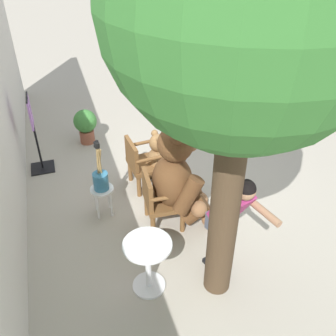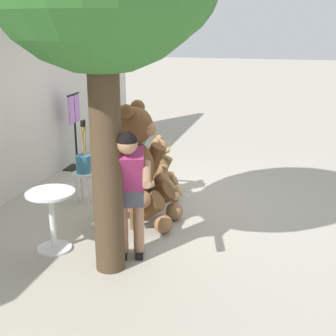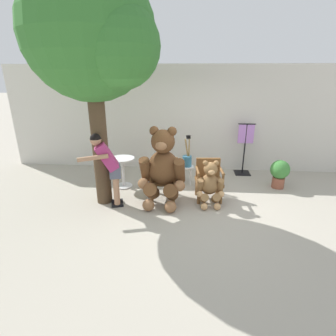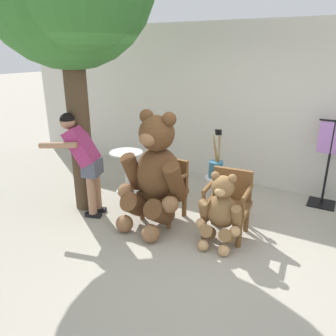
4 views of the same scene
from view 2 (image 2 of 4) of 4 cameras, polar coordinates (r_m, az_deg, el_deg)
name	(u,v)px [view 2 (image 2 of 4)]	position (r m, az deg, el deg)	size (l,w,h in m)	color
ground_plane	(163,210)	(6.67, -0.56, -5.10)	(60.00, 60.00, 0.00)	#A8A091
back_wall	(4,105)	(7.27, -19.33, 7.30)	(10.00, 0.16, 2.80)	beige
wooden_chair_left	(120,187)	(6.21, -5.86, -2.34)	(0.60, 0.56, 0.86)	brown
wooden_chair_right	(142,167)	(7.06, -3.20, 0.15)	(0.60, 0.56, 0.86)	brown
teddy_bear_large	(139,166)	(6.02, -3.60, 0.30)	(0.96, 0.93, 1.60)	brown
teddy_bear_small	(161,168)	(6.99, -0.89, 0.00)	(0.57, 0.55, 0.94)	olive
person_visitor	(129,184)	(4.96, -4.76, -1.97)	(0.75, 0.63, 1.52)	black
white_stool	(84,179)	(6.93, -10.16, -1.37)	(0.34, 0.34, 0.46)	white
brush_bucket	(84,161)	(6.85, -10.26, 0.89)	(0.22, 0.22, 0.77)	teal
round_side_table	(52,214)	(5.53, -13.96, -5.47)	(0.56, 0.56, 0.72)	silver
potted_plant	(135,142)	(8.84, -4.06, 3.21)	(0.44, 0.44, 0.68)	brown
clothing_display_stand	(75,130)	(8.50, -11.24, 4.58)	(0.44, 0.40, 1.36)	black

